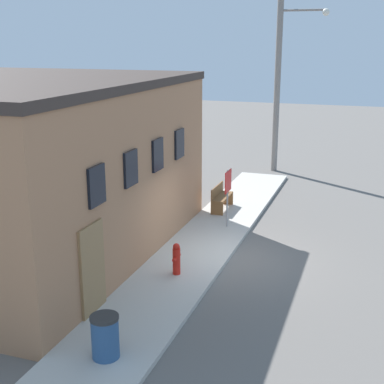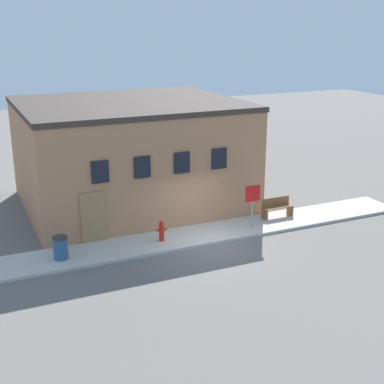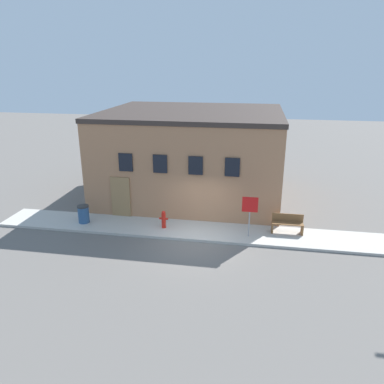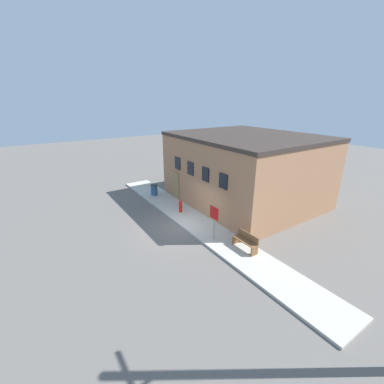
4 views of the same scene
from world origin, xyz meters
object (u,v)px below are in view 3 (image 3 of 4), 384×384
Objects in this scene: fire_hydrant at (164,219)px; bench at (287,224)px; stop_sign at (250,209)px; trash_bin at (84,214)px.

bench reaches higher than fire_hydrant.
trash_bin is (-8.10, 0.21, -0.89)m from stop_sign.
bench reaches higher than trash_bin.
stop_sign is 1.33× the size of bench.
fire_hydrant is 0.60× the size of bench.
stop_sign is at bearing -157.41° from bench.
trash_bin is at bearing -176.99° from bench.
stop_sign is 8.15m from trash_bin.
bench is 1.63× the size of trash_bin.
trash_bin is (-4.05, -0.06, 0.01)m from fire_hydrant.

